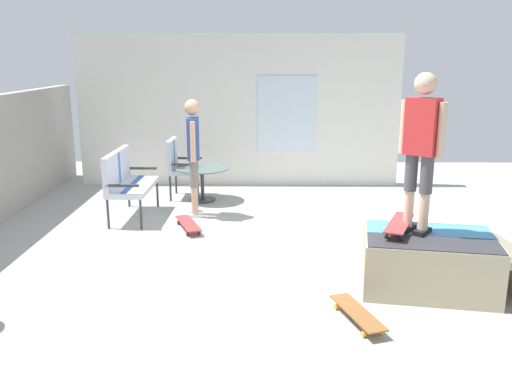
% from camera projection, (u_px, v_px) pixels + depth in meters
% --- Properties ---
extents(ground_plane, '(12.00, 12.00, 0.10)m').
position_uv_depth(ground_plane, '(266.00, 257.00, 6.81)').
color(ground_plane, '#A8A8A3').
extents(house_facade, '(0.23, 6.00, 2.80)m').
position_uv_depth(house_facade, '(239.00, 111.00, 10.15)').
color(house_facade, white).
rests_on(house_facade, ground_plane).
extents(skate_ramp, '(1.70, 2.31, 0.59)m').
position_uv_depth(skate_ramp, '(429.00, 255.00, 5.91)').
color(skate_ramp, tan).
rests_on(skate_ramp, ground_plane).
extents(patio_bench, '(1.26, 0.56, 1.02)m').
position_uv_depth(patio_bench, '(126.00, 178.00, 8.17)').
color(patio_bench, '#38383D').
rests_on(patio_bench, ground_plane).
extents(patio_chair_near_house, '(0.63, 0.56, 1.02)m').
position_uv_depth(patio_chair_near_house, '(179.00, 163.00, 9.34)').
color(patio_chair_near_house, '#38383D').
rests_on(patio_chair_near_house, ground_plane).
extents(patio_table, '(0.90, 0.90, 0.57)m').
position_uv_depth(patio_table, '(202.00, 177.00, 9.17)').
color(patio_table, '#38383D').
rests_on(patio_table, ground_plane).
extents(person_watching, '(0.48, 0.27, 1.78)m').
position_uv_depth(person_watching, '(193.00, 148.00, 8.14)').
color(person_watching, silver).
rests_on(person_watching, ground_plane).
extents(person_skater, '(0.36, 0.38, 1.66)m').
position_uv_depth(person_skater, '(421.00, 142.00, 5.50)').
color(person_skater, black).
rests_on(person_skater, skate_ramp).
extents(skateboard_by_bench, '(0.82, 0.48, 0.10)m').
position_uv_depth(skateboard_by_bench, '(188.00, 224.00, 7.70)').
color(skateboard_by_bench, '#B23838').
rests_on(skateboard_by_bench, ground_plane).
extents(skateboard_spare, '(0.82, 0.44, 0.10)m').
position_uv_depth(skateboard_spare, '(357.00, 313.00, 5.03)').
color(skateboard_spare, brown).
rests_on(skateboard_spare, ground_plane).
extents(skateboard_on_ramp, '(0.81, 0.50, 0.10)m').
position_uv_depth(skateboard_on_ramp, '(399.00, 224.00, 5.74)').
color(skateboard_on_ramp, '#B23838').
rests_on(skateboard_on_ramp, skate_ramp).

